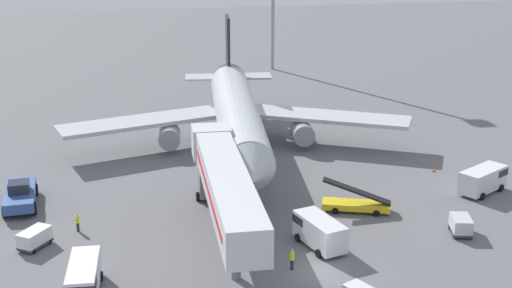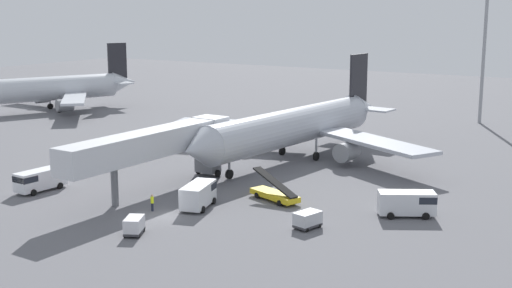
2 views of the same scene
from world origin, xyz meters
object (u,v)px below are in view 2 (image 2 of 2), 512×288
Objects in this scene: jet_bridge at (158,144)px; ground_crew_worker_midground at (152,202)px; service_van_rear_right at (199,194)px; safety_cone_alpha at (408,196)px; service_van_near_left at (408,202)px; baggage_cart_outer_right at (71,164)px; belt_loader_truck at (275,193)px; baggage_cart_outer_left at (308,219)px; service_van_mid_right at (39,179)px; airplane_at_gate at (297,126)px; baggage_cart_mid_center at (134,225)px; pushback_tug at (110,147)px; airplane_background at (51,89)px; ground_crew_worker_foreground at (104,163)px.

jet_bridge is 14.20× the size of ground_crew_worker_midground.
safety_cone_alpha is (16.14, 14.03, -1.10)m from service_van_rear_right.
jet_bridge reaches higher than service_van_near_left.
baggage_cart_outer_right is at bearing 174.39° from jet_bridge.
baggage_cart_outer_left is (6.91, -6.04, 0.08)m from belt_loader_truck.
baggage_cart_outer_left is at bearing 7.71° from service_van_mid_right.
baggage_cart_mid_center is at bearing -85.44° from airplane_at_gate.
service_van_near_left is 2.07× the size of baggage_cart_outer_left.
jet_bridge is 13.38m from belt_loader_truck.
service_van_near_left is at bearing 23.58° from service_van_rear_right.
pushback_tug reaches higher than service_van_rear_right.
service_van_rear_right is 0.16× the size of airplane_background.
baggage_cart_outer_right is (-21.97, 4.01, -0.52)m from service_van_rear_right.
ground_crew_worker_foreground is at bearing 148.26° from ground_crew_worker_midground.
service_van_near_left is 38.19m from service_van_mid_right.
baggage_cart_outer_right is 1.87× the size of ground_crew_worker_foreground.
baggage_cart_mid_center is (7.33, -12.09, -4.24)m from jet_bridge.
airplane_background is (-42.57, 29.84, 3.34)m from ground_crew_worker_foreground.
service_van_mid_right is 18.92m from baggage_cart_mid_center.
baggage_cart_mid_center is 76.80m from airplane_background.
pushback_tug is at bearing -32.10° from airplane_background.
ground_crew_worker_foreground is 18.58m from ground_crew_worker_midground.
airplane_background reaches higher than service_van_rear_right.
baggage_cart_outer_right is (-40.27, -3.98, -0.51)m from service_van_near_left.
baggage_cart_outer_left is 14.75m from safety_cone_alpha.
jet_bridge is 13.01m from ground_crew_worker_foreground.
baggage_cart_outer_left is (36.08, -12.94, -0.28)m from pushback_tug.
baggage_cart_mid_center is at bearing -58.76° from jet_bridge.
airplane_background is (-54.26, 33.67, -0.89)m from jet_bridge.
baggage_cart_outer_right is 50.99m from airplane_background.
belt_loader_truck is 13.71m from safety_cone_alpha.
belt_loader_truck reaches higher than safety_cone_alpha.
airplane_background reaches higher than baggage_cart_mid_center.
service_van_near_left is at bearing 5.65° from baggage_cart_outer_right.
jet_bridge is at bearing -31.82° from airplane_background.
service_van_near_left is 1.02× the size of service_van_rear_right.
baggage_cart_outer_right is (-27.07, -1.91, 0.07)m from belt_loader_truck.
service_van_rear_right is at bearing 13.14° from service_van_mid_right.
jet_bridge is (-4.63, -21.78, 0.84)m from airplane_at_gate.
safety_cone_alpha is at bearing 14.73° from baggage_cart_outer_right.
service_van_near_left is at bearing 28.16° from ground_crew_worker_midground.
safety_cone_alpha is (40.20, 1.21, -0.87)m from pushback_tug.
belt_loader_truck reaches higher than pushback_tug.
service_van_mid_right is at bearing -42.90° from airplane_background.
baggage_cart_outer_right is 1.13× the size of baggage_cart_mid_center.
service_van_rear_right is at bearing -84.21° from airplane_at_gate.
baggage_cart_outer_right is (-14.87, 1.46, -4.27)m from jet_bridge.
jet_bridge is 19.76m from baggage_cart_outer_left.
service_van_mid_right reaches higher than baggage_cart_outer_left.
ground_crew_worker_foreground is at bearing 161.90° from jet_bridge.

